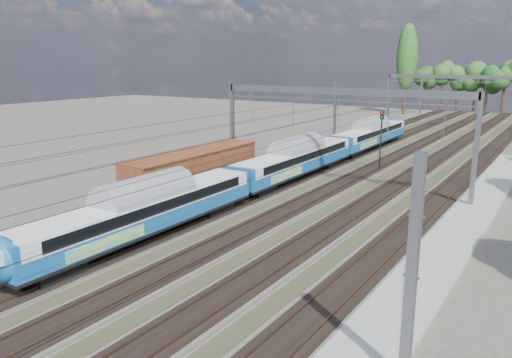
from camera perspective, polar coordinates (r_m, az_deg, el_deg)
The scene contains 9 objects.
ground at distance 23.74m, azimuth -23.50°, elevation -16.24°, with size 220.00×220.00×0.00m, color #47423A.
track_bed at distance 59.67m, azimuth 14.98°, elevation 2.11°, with size 21.00×130.00×0.34m.
platform at distance 33.29m, azimuth 21.05°, elevation -7.11°, with size 3.00×70.00×0.30m, color gray.
catenary at distance 66.06m, azimuth 17.71°, elevation 8.51°, with size 25.65×130.00×9.00m.
poplar at distance 113.53m, azimuth 16.88°, elevation 13.12°, with size 4.40×4.40×19.04m.
emu_train at distance 47.71m, azimuth 4.43°, elevation 2.65°, with size 2.84×60.17×4.16m.
freight_boxcar at distance 42.57m, azimuth -7.06°, elevation 1.06°, with size 3.01×14.52×3.74m.
worker at distance 90.25m, azimuth 23.94°, elevation 5.68°, with size 0.72×0.48×1.99m, color black.
signal_near at distance 53.37m, azimuth 14.11°, elevation 5.04°, with size 0.43×0.39×6.20m.
Camera 1 is at (17.86, -10.82, 11.30)m, focal length 35.00 mm.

